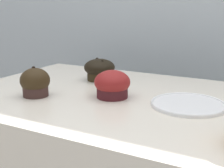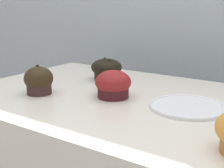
{
  "view_description": "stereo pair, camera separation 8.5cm",
  "coord_description": "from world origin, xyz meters",
  "views": [
    {
      "loc": [
        0.36,
        -0.77,
        1.21
      ],
      "look_at": [
        -0.03,
        -0.05,
        1.0
      ],
      "focal_mm": 50.0,
      "sensor_mm": 36.0,
      "label": 1
    },
    {
      "loc": [
        0.44,
        -0.73,
        1.21
      ],
      "look_at": [
        -0.03,
        -0.05,
        1.0
      ],
      "focal_mm": 50.0,
      "sensor_mm": 36.0,
      "label": 2
    }
  ],
  "objects": [
    {
      "name": "serving_plate",
      "position": [
        0.17,
        -0.0,
        0.96
      ],
      "size": [
        0.19,
        0.19,
        0.01
      ],
      "color": "white",
      "rests_on": "display_counter"
    },
    {
      "name": "muffin_front_left",
      "position": [
        -0.18,
        0.13,
        0.99
      ],
      "size": [
        0.11,
        0.11,
        0.08
      ],
      "color": "#302513",
      "rests_on": "display_counter"
    },
    {
      "name": "muffin_front_center",
      "position": [
        -0.24,
        -0.12,
        0.99
      ],
      "size": [
        0.08,
        0.08,
        0.09
      ],
      "color": "#3A2521",
      "rests_on": "display_counter"
    },
    {
      "name": "muffin_back_left",
      "position": [
        -0.04,
        -0.03,
        0.99
      ],
      "size": [
        0.1,
        0.1,
        0.08
      ],
      "color": "#44171B",
      "rests_on": "display_counter"
    },
    {
      "name": "wall_back",
      "position": [
        0.0,
        0.6,
        0.9
      ],
      "size": [
        3.2,
        0.1,
        1.8
      ],
      "primitive_type": "cube",
      "color": "#A8B2B7",
      "rests_on": "ground"
    }
  ]
}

